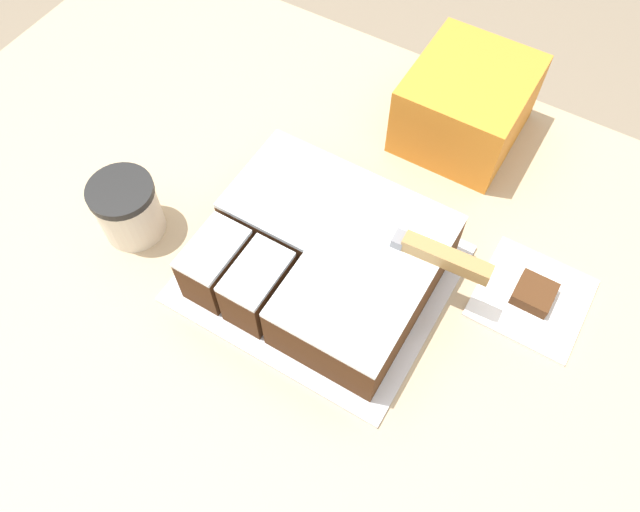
% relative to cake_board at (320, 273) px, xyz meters
% --- Properties ---
extents(ground_plane, '(8.00, 8.00, 0.00)m').
position_rel_cake_board_xyz_m(ground_plane, '(-0.06, -0.05, -0.94)').
color(ground_plane, '#7F705B').
extents(countertop, '(1.40, 1.10, 0.94)m').
position_rel_cake_board_xyz_m(countertop, '(-0.06, -0.05, -0.47)').
color(countertop, tan).
rests_on(countertop, ground_plane).
extents(cake_board, '(0.36, 0.32, 0.01)m').
position_rel_cake_board_xyz_m(cake_board, '(0.00, 0.00, 0.00)').
color(cake_board, silver).
rests_on(cake_board, countertop).
extents(cake, '(0.31, 0.27, 0.09)m').
position_rel_cake_board_xyz_m(cake, '(0.00, 0.00, 0.05)').
color(cake, '#472814').
rests_on(cake, cake_board).
extents(knife, '(0.35, 0.04, 0.02)m').
position_rel_cake_board_xyz_m(knife, '(0.12, 0.05, 0.10)').
color(knife, silver).
rests_on(knife, cake).
extents(coffee_cup, '(0.10, 0.10, 0.10)m').
position_rel_cake_board_xyz_m(coffee_cup, '(-0.29, -0.07, 0.05)').
color(coffee_cup, beige).
rests_on(coffee_cup, countertop).
extents(paper_napkin, '(0.15, 0.15, 0.01)m').
position_rel_cake_board_xyz_m(paper_napkin, '(0.28, 0.12, 0.00)').
color(paper_napkin, white).
rests_on(paper_napkin, countertop).
extents(brownie, '(0.05, 0.05, 0.02)m').
position_rel_cake_board_xyz_m(brownie, '(0.28, 0.12, 0.01)').
color(brownie, '#472814').
rests_on(brownie, paper_napkin).
extents(storage_box, '(0.18, 0.20, 0.13)m').
position_rel_cake_board_xyz_m(storage_box, '(0.06, 0.36, 0.06)').
color(storage_box, orange).
rests_on(storage_box, countertop).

